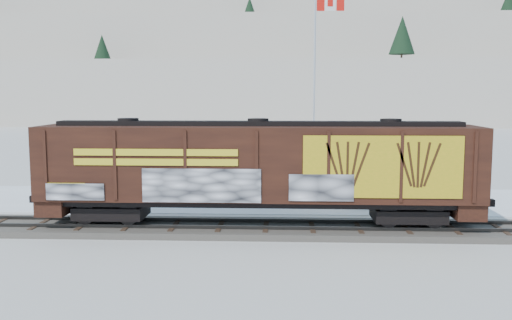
{
  "coord_description": "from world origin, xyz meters",
  "views": [
    {
      "loc": [
        -1.32,
        -24.42,
        6.04
      ],
      "look_at": [
        -2.58,
        3.0,
        2.81
      ],
      "focal_mm": 40.0,
      "sensor_mm": 36.0,
      "label": 1
    }
  ],
  "objects_px": {
    "hopper_railcar": "(258,166)",
    "flagpole": "(316,114)",
    "car_silver": "(294,187)",
    "car_dark": "(379,190)",
    "car_white": "(334,189)"
  },
  "relations": [
    {
      "from": "hopper_railcar",
      "to": "car_white",
      "type": "distance_m",
      "value": 7.46
    },
    {
      "from": "flagpole",
      "to": "car_white",
      "type": "distance_m",
      "value": 7.88
    },
    {
      "from": "hopper_railcar",
      "to": "car_silver",
      "type": "distance_m",
      "value": 7.81
    },
    {
      "from": "hopper_railcar",
      "to": "flagpole",
      "type": "distance_m",
      "value": 13.45
    },
    {
      "from": "car_silver",
      "to": "car_dark",
      "type": "bearing_deg",
      "value": -109.96
    },
    {
      "from": "flagpole",
      "to": "car_silver",
      "type": "bearing_deg",
      "value": -105.09
    },
    {
      "from": "hopper_railcar",
      "to": "flagpole",
      "type": "bearing_deg",
      "value": 76.11
    },
    {
      "from": "hopper_railcar",
      "to": "car_white",
      "type": "bearing_deg",
      "value": 57.59
    },
    {
      "from": "flagpole",
      "to": "car_white",
      "type": "height_order",
      "value": "flagpole"
    },
    {
      "from": "car_dark",
      "to": "car_white",
      "type": "bearing_deg",
      "value": 118.41
    },
    {
      "from": "hopper_railcar",
      "to": "car_dark",
      "type": "height_order",
      "value": "hopper_railcar"
    },
    {
      "from": "flagpole",
      "to": "hopper_railcar",
      "type": "bearing_deg",
      "value": -103.89
    },
    {
      "from": "hopper_railcar",
      "to": "car_silver",
      "type": "bearing_deg",
      "value": 77.03
    },
    {
      "from": "flagpole",
      "to": "car_silver",
      "type": "xyz_separation_m",
      "value": [
        -1.51,
        -5.61,
        -3.88
      ]
    },
    {
      "from": "car_white",
      "to": "car_dark",
      "type": "relative_size",
      "value": 1.03
    }
  ]
}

